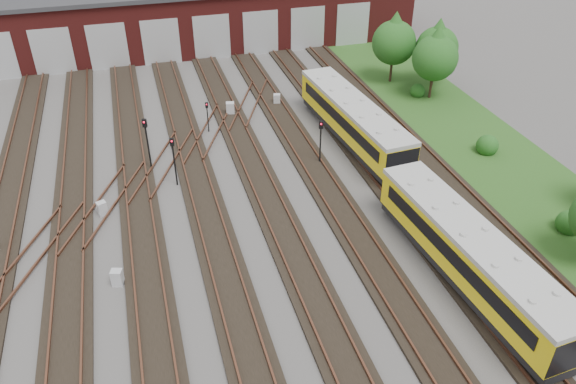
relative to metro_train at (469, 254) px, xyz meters
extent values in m
plane|color=#44413F|center=(-10.00, 2.33, -1.82)|extent=(120.00, 120.00, 0.00)
cube|color=black|center=(-20.00, 2.33, -1.73)|extent=(2.40, 70.00, 0.18)
cube|color=brown|center=(-20.72, 2.33, -1.56)|extent=(0.10, 70.00, 0.15)
cube|color=brown|center=(-19.28, 2.33, -1.56)|extent=(0.10, 70.00, 0.15)
cube|color=black|center=(-16.00, 2.33, -1.73)|extent=(2.40, 70.00, 0.18)
cube|color=brown|center=(-16.72, 2.33, -1.56)|extent=(0.10, 70.00, 0.15)
cube|color=brown|center=(-15.28, 2.33, -1.56)|extent=(0.10, 70.00, 0.15)
cube|color=black|center=(-12.00, 2.33, -1.73)|extent=(2.40, 70.00, 0.18)
cube|color=brown|center=(-12.72, 2.33, -1.56)|extent=(0.10, 70.00, 0.15)
cube|color=brown|center=(-11.28, 2.33, -1.56)|extent=(0.10, 70.00, 0.15)
cube|color=black|center=(-8.00, 2.33, -1.73)|extent=(2.40, 70.00, 0.18)
cube|color=brown|center=(-8.72, 2.33, -1.56)|extent=(0.10, 70.00, 0.15)
cube|color=brown|center=(-7.28, 2.33, -1.56)|extent=(0.10, 70.00, 0.15)
cube|color=black|center=(-4.00, 2.33, -1.73)|extent=(2.40, 70.00, 0.18)
cube|color=brown|center=(-4.72, 2.33, -1.56)|extent=(0.10, 70.00, 0.15)
cube|color=brown|center=(-3.28, 2.33, -1.56)|extent=(0.10, 70.00, 0.15)
cube|color=black|center=(0.00, 2.33, -1.73)|extent=(2.40, 70.00, 0.18)
cube|color=brown|center=(-0.72, 2.33, -1.56)|extent=(0.10, 70.00, 0.15)
cube|color=brown|center=(0.72, 2.33, -1.56)|extent=(0.10, 70.00, 0.15)
cube|color=black|center=(4.00, 2.33, -1.73)|extent=(2.40, 70.00, 0.18)
cube|color=brown|center=(3.28, 2.33, -1.56)|extent=(0.10, 70.00, 0.15)
cube|color=brown|center=(4.72, 2.33, -1.56)|extent=(0.10, 70.00, 0.15)
cube|color=brown|center=(-18.00, 12.33, -1.56)|extent=(5.40, 9.62, 0.15)
cube|color=brown|center=(-14.00, 16.33, -1.56)|extent=(5.40, 9.62, 0.15)
cube|color=brown|center=(-10.00, 20.33, -1.56)|extent=(5.40, 9.62, 0.15)
cube|color=brown|center=(-22.00, 8.33, -1.56)|extent=(5.40, 9.62, 0.15)
cube|color=brown|center=(-6.00, 24.33, -1.56)|extent=(5.40, 9.62, 0.15)
cube|color=#571715|center=(-10.00, 42.33, 1.18)|extent=(50.00, 12.00, 6.00)
cube|color=#AEB0B3|center=(-22.00, 36.31, 0.38)|extent=(3.60, 0.12, 4.40)
cube|color=#AEB0B3|center=(-17.00, 36.31, 0.38)|extent=(3.60, 0.12, 4.40)
cube|color=#AEB0B3|center=(-12.00, 36.31, 0.38)|extent=(3.60, 0.12, 4.40)
cube|color=#AEB0B3|center=(-7.00, 36.31, 0.38)|extent=(3.60, 0.12, 4.40)
cube|color=#AEB0B3|center=(-2.00, 36.31, 0.38)|extent=(3.60, 0.12, 4.40)
cube|color=#AEB0B3|center=(3.00, 36.31, 0.38)|extent=(3.60, 0.12, 4.40)
cube|color=#AEB0B3|center=(8.00, 36.31, 0.38)|extent=(3.60, 0.12, 4.40)
cube|color=#284B19|center=(9.00, 12.33, -1.79)|extent=(8.00, 55.00, 0.05)
cube|color=black|center=(0.00, 0.00, -1.21)|extent=(3.27, 14.17, 0.56)
cube|color=yellow|center=(0.00, 0.00, 0.10)|extent=(3.55, 14.19, 2.06)
cube|color=#AFAFAA|center=(0.00, 0.00, 1.27)|extent=(3.64, 14.20, 0.28)
cube|color=black|center=(-1.23, -0.10, 0.34)|extent=(1.05, 12.32, 0.80)
cube|color=black|center=(1.23, 0.10, 0.34)|extent=(1.05, 12.32, 0.80)
cube|color=black|center=(0.00, 16.00, -1.21)|extent=(3.27, 14.17, 0.56)
cube|color=yellow|center=(0.00, 16.00, 0.10)|extent=(3.55, 14.19, 2.06)
cube|color=#AFAFAA|center=(0.00, 16.00, 1.27)|extent=(3.64, 14.20, 0.28)
cube|color=black|center=(-1.23, 15.90, 0.34)|extent=(1.05, 12.32, 0.80)
cube|color=black|center=(1.23, 16.10, 0.34)|extent=(1.05, 12.32, 0.80)
cylinder|color=black|center=(-14.87, 16.04, -0.15)|extent=(0.11, 0.11, 3.33)
cube|color=black|center=(-14.87, 16.04, 1.80)|extent=(0.33, 0.26, 0.57)
sphere|color=red|center=(-14.87, 15.92, 1.91)|extent=(0.14, 0.14, 0.14)
cylinder|color=black|center=(-13.39, 13.64, -0.33)|extent=(0.11, 0.11, 2.97)
cube|color=black|center=(-13.39, 13.64, 1.41)|extent=(0.28, 0.19, 0.53)
sphere|color=red|center=(-13.39, 13.53, 1.52)|extent=(0.13, 0.13, 0.13)
cylinder|color=black|center=(-10.11, 20.60, -0.80)|extent=(0.09, 0.09, 2.04)
cube|color=black|center=(-10.11, 20.60, 0.44)|extent=(0.23, 0.16, 0.43)
sphere|color=red|center=(-10.11, 20.52, 0.53)|extent=(0.10, 0.10, 0.10)
cylinder|color=black|center=(-3.37, 13.61, -0.43)|extent=(0.11, 0.11, 2.77)
cube|color=black|center=(-3.37, 13.61, 1.23)|extent=(0.30, 0.23, 0.54)
sphere|color=red|center=(-3.37, 13.50, 1.33)|extent=(0.13, 0.13, 0.13)
cube|color=#B4B6BA|center=(-18.20, 11.51, -1.36)|extent=(0.67, 0.62, 0.91)
cube|color=#B4B6BA|center=(-17.52, 4.81, -1.34)|extent=(0.69, 0.62, 0.95)
cube|color=#B4B6BA|center=(-7.89, 23.04, -1.27)|extent=(0.75, 0.66, 1.10)
cube|color=#B4B6BA|center=(-3.69, 23.94, -1.35)|extent=(0.67, 0.60, 0.93)
cylinder|color=#321F16|center=(7.69, 25.82, -0.81)|extent=(0.23, 0.23, 2.01)
sphere|color=#154C16|center=(7.69, 25.82, 1.88)|extent=(3.92, 3.92, 3.92)
cone|color=#154C16|center=(7.69, 25.82, 3.27)|extent=(3.36, 3.36, 2.80)
cylinder|color=#321F16|center=(10.98, 24.00, -0.86)|extent=(0.26, 0.26, 1.91)
sphere|color=#154C16|center=(10.98, 24.00, 1.69)|extent=(3.71, 3.71, 3.71)
cone|color=#154C16|center=(10.98, 24.00, 3.01)|extent=(3.18, 3.18, 2.65)
cylinder|color=#321F16|center=(9.45, 21.53, -0.83)|extent=(0.22, 0.22, 1.97)
sphere|color=#154C16|center=(9.45, 21.53, 1.80)|extent=(3.83, 3.83, 3.83)
cone|color=#154C16|center=(9.45, 21.53, 3.17)|extent=(3.29, 3.29, 2.74)
sphere|color=#154C16|center=(8.20, 2.16, -1.04)|extent=(1.54, 1.54, 1.54)
sphere|color=#154C16|center=(8.82, 11.70, -1.02)|extent=(1.60, 1.60, 1.60)
sphere|color=#154C16|center=(8.62, 22.19, -1.17)|extent=(1.29, 1.29, 1.29)
camera|label=1|loc=(-15.06, -18.57, 18.56)|focal=35.00mm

